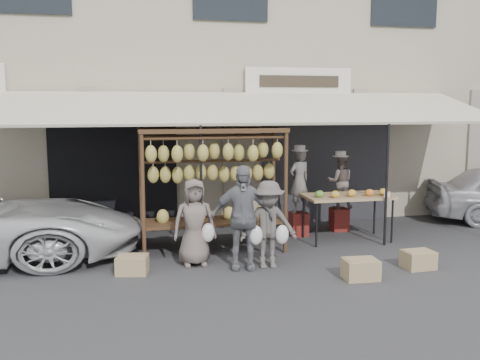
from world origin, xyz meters
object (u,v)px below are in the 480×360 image
Objects in this scene: vendor_right at (340,182)px; crate_near_b at (418,260)px; customer_right at (268,224)px; crate_far at (132,265)px; vendor_left at (299,181)px; produce_table at (348,197)px; customer_left at (194,222)px; banana_rack at (213,166)px; customer_mid at (242,217)px; crate_near_a at (361,269)px.

vendor_right reaches higher than crate_near_b.
customer_right is 2.97× the size of crate_far.
vendor_left is 2.67× the size of crate_near_b.
crate_near_b is at bearing -78.60° from produce_table.
customer_left reaches higher than produce_table.
customer_right is (1.16, -0.39, -0.01)m from customer_left.
banana_rack is 2.01× the size of vendor_left.
crate_far is (-2.18, 0.13, -0.57)m from customer_right.
customer_mid reaches higher than produce_table.
banana_rack is at bearing 151.07° from crate_near_b.
customer_mid is (-2.41, -1.30, -0.02)m from produce_table.
produce_table is at bearing 39.77° from customer_right.
produce_table is at bearing 101.40° from crate_near_b.
crate_far is (-1.76, 0.09, -0.70)m from customer_mid.
customer_left is at bearing -163.14° from produce_table.
customer_right is 1.61m from crate_near_a.
vendor_right is at bearing 173.86° from vendor_left.
vendor_right reaches higher than customer_left.
vendor_right is 3.79m from customer_left.
vendor_left is 0.76× the size of customer_mid.
vendor_left is at bearing 23.58° from banana_rack.
customer_left is at bearing 151.79° from crate_near_a.
crate_far is (-1.47, -0.99, -1.43)m from banana_rack.
crate_far is (-4.56, 0.72, -0.00)m from crate_near_b.
vendor_left reaches higher than crate_near_a.
crate_near_a is at bearing -165.60° from crate_near_b.
produce_table is 1.04m from vendor_left.
vendor_right reaches higher than produce_table.
produce_table is 1.18× the size of customer_left.
customer_left is at bearing 13.80° from vendor_left.
vendor_right is 2.93m from crate_near_b.
customer_mid is 3.52× the size of crate_far.
banana_rack reaches higher than vendor_right.
customer_right is 2.80× the size of crate_near_a.
vendor_right is 0.67× the size of customer_mid.
produce_table is 1.00× the size of customer_mid.
customer_mid reaches higher than customer_left.
customer_right is at bearing 144.10° from crate_near_a.
banana_rack is 1.81× the size of customer_right.
customer_left is at bearing -121.21° from banana_rack.
customer_mid is 2.02m from crate_near_a.
vendor_left is at bearing 64.41° from customer_right.
vendor_left is at bearing 115.16° from crate_near_b.
customer_left is (-0.44, -0.73, -0.85)m from banana_rack.
customer_mid is 1.89m from crate_far.
crate_near_b is at bearing 14.40° from crate_near_a.
crate_far is (-4.17, -1.21, -0.72)m from produce_table.
crate_near_a is at bearing 71.02° from vendor_left.
customer_right reaches higher than crate_near_a.
vendor_left reaches higher than produce_table.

